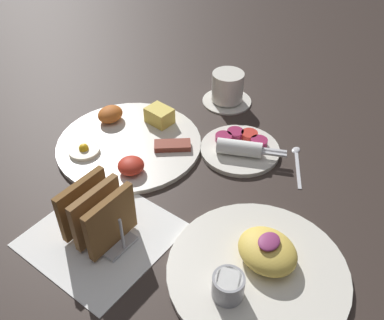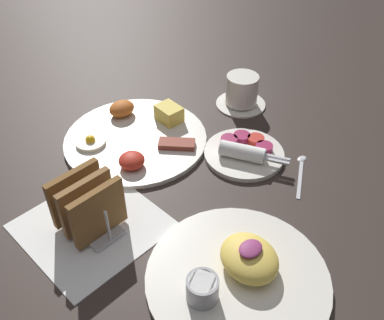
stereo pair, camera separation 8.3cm
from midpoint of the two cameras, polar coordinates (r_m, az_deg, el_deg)
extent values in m
plane|color=#332823|center=(0.80, -4.78, -5.55)|extent=(3.00, 3.00, 0.00)
cube|color=white|center=(0.76, -15.11, -9.76)|extent=(0.22, 0.22, 0.00)
cylinder|color=silver|center=(0.93, -10.90, 2.04)|extent=(0.31, 0.31, 0.01)
cube|color=#E5C64C|center=(0.97, -6.84, 5.82)|extent=(0.05, 0.06, 0.04)
ellipsoid|color=#C66023|center=(0.99, -13.24, 5.89)|extent=(0.06, 0.05, 0.03)
cylinder|color=#F4EACC|center=(0.92, -16.72, 1.10)|extent=(0.06, 0.06, 0.01)
sphere|color=yellow|center=(0.92, -16.79, 1.39)|extent=(0.02, 0.02, 0.02)
ellipsoid|color=red|center=(0.84, -10.99, -0.88)|extent=(0.05, 0.05, 0.03)
cube|color=brown|center=(0.90, -5.29, 1.84)|extent=(0.07, 0.08, 0.01)
cylinder|color=silver|center=(0.90, 3.76, 1.28)|extent=(0.17, 0.17, 0.01)
cylinder|color=#99234C|center=(0.90, 6.32, 2.26)|extent=(0.04, 0.04, 0.01)
cylinder|color=red|center=(0.92, 5.10, 3.22)|extent=(0.04, 0.04, 0.01)
cylinder|color=#99234C|center=(0.92, 3.23, 3.46)|extent=(0.04, 0.04, 0.01)
cylinder|color=#99234C|center=(0.91, 1.63, 2.87)|extent=(0.04, 0.04, 0.01)
cylinder|color=white|center=(0.87, 3.61, 1.51)|extent=(0.07, 0.10, 0.03)
cube|color=silver|center=(0.87, 8.27, 1.14)|extent=(0.03, 0.05, 0.00)
cube|color=silver|center=(0.86, 8.19, 0.65)|extent=(0.03, 0.05, 0.00)
cylinder|color=silver|center=(0.69, 5.22, -14.77)|extent=(0.29, 0.29, 0.01)
ellipsoid|color=#EAC651|center=(0.69, 6.54, -12.13)|extent=(0.11, 0.12, 0.04)
ellipsoid|color=#8C3366|center=(0.67, 6.69, -10.92)|extent=(0.04, 0.03, 0.01)
cylinder|color=#99999E|center=(0.64, 1.00, -16.68)|extent=(0.05, 0.05, 0.04)
cylinder|color=white|center=(0.63, 1.02, -15.89)|extent=(0.04, 0.04, 0.01)
cube|color=#B7B7BC|center=(0.76, -15.16, -9.54)|extent=(0.06, 0.12, 0.01)
cube|color=brown|center=(0.70, -14.16, -8.12)|extent=(0.10, 0.01, 0.10)
cube|color=brown|center=(0.72, -15.85, -6.91)|extent=(0.10, 0.01, 0.10)
cube|color=brown|center=(0.74, -17.45, -5.76)|extent=(0.10, 0.01, 0.10)
cylinder|color=#B7B7BC|center=(0.70, -12.77, -9.75)|extent=(0.01, 0.01, 0.07)
cylinder|color=#B7B7BC|center=(0.77, -18.27, -5.77)|extent=(0.01, 0.01, 0.07)
cylinder|color=silver|center=(1.06, 2.40, 7.87)|extent=(0.12, 0.12, 0.01)
cylinder|color=silver|center=(1.04, 2.46, 9.69)|extent=(0.08, 0.08, 0.07)
cylinder|color=#381E0F|center=(1.02, 2.51, 11.14)|extent=(0.06, 0.06, 0.01)
cube|color=silver|center=(0.87, 11.34, -1.35)|extent=(0.10, 0.06, 0.00)
ellipsoid|color=silver|center=(0.92, 11.23, 1.39)|extent=(0.02, 0.02, 0.01)
camera|label=1|loc=(0.04, -92.86, -2.42)|focal=40.00mm
camera|label=2|loc=(0.04, 87.14, 2.42)|focal=40.00mm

